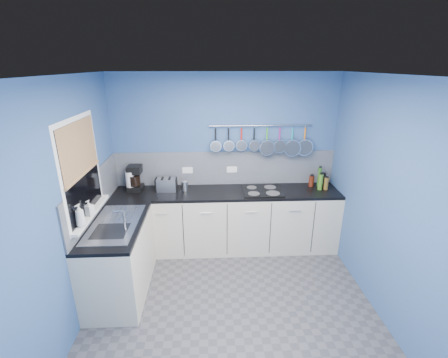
{
  "coord_description": "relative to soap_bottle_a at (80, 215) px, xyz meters",
  "views": [
    {
      "loc": [
        -0.22,
        -2.9,
        2.59
      ],
      "look_at": [
        -0.05,
        0.75,
        1.25
      ],
      "focal_mm": 25.18,
      "sensor_mm": 36.0,
      "label": 1
    }
  ],
  "objects": [
    {
      "name": "pan_6",
      "position": [
        2.48,
        1.46,
        0.39
      ],
      "size": [
        0.25,
        0.09,
        0.44
      ],
      "primitive_type": null,
      "color": "silver",
      "rests_on": "pot_rail"
    },
    {
      "name": "backsplash_back",
      "position": [
        1.53,
        1.51,
        -0.02
      ],
      "size": [
        3.2,
        0.02,
        0.5
      ],
      "primitive_type": "cube",
      "color": "gray",
      "rests_on": "wall_back"
    },
    {
      "name": "condiment_4",
      "position": [
        2.88,
        1.22,
        -0.15
      ],
      "size": [
        0.06,
        0.06,
        0.23
      ],
      "primitive_type": "cylinder",
      "color": "#3F721E",
      "rests_on": "worktop_back"
    },
    {
      "name": "pot_rail",
      "position": [
        2.03,
        1.47,
        0.61
      ],
      "size": [
        1.45,
        0.02,
        0.02
      ],
      "primitive_type": "cylinder",
      "rotation": [
        0.0,
        1.57,
        0.0
      ],
      "color": "silver",
      "rests_on": "wall_back"
    },
    {
      "name": "canister",
      "position": [
        0.95,
        1.29,
        -0.2
      ],
      "size": [
        0.11,
        0.11,
        0.13
      ],
      "primitive_type": "cylinder",
      "rotation": [
        0.0,
        0.0,
        -0.28
      ],
      "color": "silver",
      "rests_on": "worktop_back"
    },
    {
      "name": "socket_left",
      "position": [
        0.98,
        1.49,
        -0.04
      ],
      "size": [
        0.15,
        0.01,
        0.09
      ],
      "primitive_type": "cube",
      "color": "white",
      "rests_on": "backsplash_back"
    },
    {
      "name": "soap_bottle_a",
      "position": [
        0.0,
        0.0,
        0.0
      ],
      "size": [
        0.12,
        0.12,
        0.24
      ],
      "primitive_type": "imported",
      "rotation": [
        0.0,
        0.0,
        -0.36
      ],
      "color": "white",
      "rests_on": "window_sill"
    },
    {
      "name": "condiment_1",
      "position": [
        2.9,
        1.35,
        -0.13
      ],
      "size": [
        0.05,
        0.05,
        0.29
      ],
      "primitive_type": "cylinder",
      "color": "#265919",
      "rests_on": "worktop_back"
    },
    {
      "name": "coffee_maker",
      "position": [
        0.25,
        1.32,
        -0.09
      ],
      "size": [
        0.21,
        0.23,
        0.36
      ],
      "primitive_type": null,
      "rotation": [
        0.0,
        0.0,
        -0.02
      ],
      "color": "black",
      "rests_on": "worktop_back"
    },
    {
      "name": "pan_4",
      "position": [
        2.12,
        1.46,
        0.4
      ],
      "size": [
        0.22,
        0.1,
        0.41
      ],
      "primitive_type": null,
      "color": "silver",
      "rests_on": "pot_rail"
    },
    {
      "name": "cabinet_run_left",
      "position": [
        0.23,
        0.32,
        -0.74
      ],
      "size": [
        0.6,
        1.2,
        0.86
      ],
      "primitive_type": "cube",
      "color": "beige",
      "rests_on": "ground"
    },
    {
      "name": "backsplash_left",
      "position": [
        -0.06,
        0.62,
        -0.02
      ],
      "size": [
        0.02,
        1.8,
        0.5
      ],
      "primitive_type": "cube",
      "color": "gray",
      "rests_on": "wall_left"
    },
    {
      "name": "worktop_left",
      "position": [
        0.23,
        0.32,
        -0.29
      ],
      "size": [
        0.6,
        1.2,
        0.04
      ],
      "primitive_type": "cube",
      "color": "black",
      "rests_on": "cabinet_run_left"
    },
    {
      "name": "wall_back",
      "position": [
        1.53,
        1.53,
        0.08
      ],
      "size": [
        3.2,
        0.02,
        2.5
      ],
      "primitive_type": "cube",
      "color": "#335388",
      "rests_on": "ground"
    },
    {
      "name": "pan_5",
      "position": [
        2.3,
        1.46,
        0.42
      ],
      "size": [
        0.19,
        0.09,
        0.38
      ],
      "primitive_type": null,
      "color": "silver",
      "rests_on": "pot_rail"
    },
    {
      "name": "pan_0",
      "position": [
        1.4,
        1.46,
        0.44
      ],
      "size": [
        0.16,
        0.11,
        0.35
      ],
      "primitive_type": null,
      "color": "silver",
      "rests_on": "pot_rail"
    },
    {
      "name": "condiment_0",
      "position": [
        2.96,
        1.36,
        -0.18
      ],
      "size": [
        0.07,
        0.07,
        0.19
      ],
      "primitive_type": "cylinder",
      "color": "black",
      "rests_on": "worktop_back"
    },
    {
      "name": "ceiling",
      "position": [
        1.53,
        0.02,
        1.34
      ],
      "size": [
        3.2,
        3.0,
        0.02
      ],
      "primitive_type": "cube",
      "color": "white",
      "rests_on": "ground"
    },
    {
      "name": "wall_left",
      "position": [
        -0.08,
        0.02,
        0.08
      ],
      "size": [
        0.02,
        3.0,
        2.5
      ],
      "primitive_type": "cube",
      "color": "#335388",
      "rests_on": "ground"
    },
    {
      "name": "sink_unit",
      "position": [
        0.23,
        0.32,
        -0.27
      ],
      "size": [
        0.5,
        0.95,
        0.01
      ],
      "primitive_type": "cube",
      "color": "silver",
      "rests_on": "worktop_left"
    },
    {
      "name": "socket_right",
      "position": [
        1.63,
        1.49,
        -0.04
      ],
      "size": [
        0.15,
        0.01,
        0.09
      ],
      "primitive_type": "cube",
      "color": "white",
      "rests_on": "backsplash_back"
    },
    {
      "name": "pan_3",
      "position": [
        1.94,
        1.46,
        0.44
      ],
      "size": [
        0.16,
        0.1,
        0.35
      ],
      "primitive_type": null,
      "color": "silver",
      "rests_on": "pot_rail"
    },
    {
      "name": "wall_front",
      "position": [
        1.53,
        -1.49,
        0.08
      ],
      "size": [
        3.2,
        0.02,
        2.5
      ],
      "primitive_type": "cube",
      "color": "#335388",
      "rests_on": "ground"
    },
    {
      "name": "soap_bottle_b",
      "position": [
        0.0,
        0.25,
        -0.03
      ],
      "size": [
        0.1,
        0.1,
        0.17
      ],
      "primitive_type": "imported",
      "rotation": [
        0.0,
        0.0,
        -0.37
      ],
      "color": "white",
      "rests_on": "window_sill"
    },
    {
      "name": "condiment_3",
      "position": [
        2.96,
        1.22,
        -0.18
      ],
      "size": [
        0.06,
        0.06,
        0.18
      ],
      "primitive_type": "cylinder",
      "color": "brown",
      "rests_on": "worktop_back"
    },
    {
      "name": "hob",
      "position": [
        2.04,
        1.2,
        -0.26
      ],
      "size": [
        0.55,
        0.49,
        0.01
      ],
      "primitive_type": "cube",
      "color": "black",
      "rests_on": "worktop_back"
    },
    {
      "name": "floor",
      "position": [
        1.53,
        0.02,
        -1.18
      ],
      "size": [
        3.2,
        3.0,
        0.02
      ],
      "primitive_type": "cube",
      "color": "#47474C",
      "rests_on": "ground"
    },
    {
      "name": "window_sill",
      "position": [
        -0.02,
        0.32,
        -0.13
      ],
      "size": [
        0.1,
        0.98,
        0.03
      ],
      "primitive_type": "cube",
      "color": "white",
      "rests_on": "wall_left"
    },
    {
      "name": "mixer_tap",
      "position": [
        0.39,
        0.14,
        -0.14
      ],
      "size": [
        0.12,
        0.08,
        0.26
      ],
      "primitive_type": null,
      "color": "silver",
      "rests_on": "worktop_left"
    },
    {
      "name": "wall_right",
      "position": [
        3.14,
        0.02,
        0.08
      ],
      "size": [
        0.02,
        3.0,
        2.5
      ],
      "primitive_type": "cube",
      "color": "#335388",
      "rests_on": "ground"
    },
    {
      "name": "condiment_2",
      "position": [
        2.79,
        1.35,
        -0.19
      ],
      "size": [
        0.07,
        0.07,
        0.16
      ],
      "primitive_type": "cylinder",
      "color": "#4C190C",
      "rests_on": "worktop_back"
    },
    {
      "name": "cabinet_run_back",
      "position": [
        1.53,
        1.22,
        -0.74
      ],
      "size": [
        3.2,
        0.6,
        0.86
      ],
      "primitive_type": "cube",
      "color": "beige",
      "rests_on": "ground"
    },
    {
      "name": "pan_7",
      "position": [
        2.67,
        1.46,
        0.39
      ],
      "size": [
        0.24,
        0.08,
        0.43
      ],
      "primitive_type": null,
      "color": "silver",
      "rests_on": "pot_rail"
    },
    {
      "name": "pan_1",
      "position": [
        1.58,
        1.46,
        0.44
      ],
      "size": [
        0.16,
        0.1,
        0.35
      ],
      "primitive_type": null,
      "color": "silver",
      "rests_on": "pot_rail"
    },
    {
      "name": "window_glass",
      "position": [
        -0.04,
        0.32,
        0.38
      ],
      "size": [
        0.01,
        0.9,
        1.0
      ],
      "primitive_type": "cube",
      "color": "black",
      "rests_on": "wall_left"
    },
    {
      "name": "bamboo_blind",
      "position": [
        -0.03,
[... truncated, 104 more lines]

